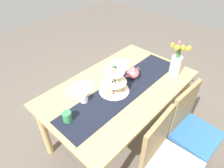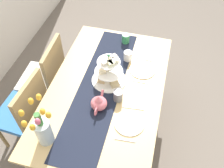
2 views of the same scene
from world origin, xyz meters
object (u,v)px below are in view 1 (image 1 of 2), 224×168
at_px(chair_right, 166,158).
at_px(mug_orange, 67,117).
at_px(fork_left, 127,60).
at_px(dinner_plate_right, 81,88).
at_px(knife_left, 111,70).
at_px(fork_right, 92,82).
at_px(mug_white_text, 84,98).
at_px(dining_table, 120,94).
at_px(teapot, 133,73).
at_px(tiered_cake_stand, 114,83).
at_px(tulip_vase, 176,62).
at_px(chair_left, 190,126).
at_px(knife_right, 70,96).
at_px(mug_grey, 117,74).
at_px(dinner_plate_left, 119,65).

height_order(chair_right, mug_orange, chair_right).
xyz_separation_m(fork_left, dinner_plate_right, (0.73, 0.00, 0.00)).
bearing_deg(knife_left, mug_orange, 16.80).
bearing_deg(fork_right, knife_left, 180.00).
distance_m(chair_right, fork_right, 1.01).
bearing_deg(mug_white_text, dining_table, 165.11).
xyz_separation_m(chair_right, dinner_plate_right, (0.08, -0.97, 0.27)).
relative_size(dining_table, fork_right, 10.53).
distance_m(dining_table, fork_left, 0.52).
xyz_separation_m(chair_right, knife_left, (-0.36, -0.97, 0.26)).
xyz_separation_m(chair_right, teapot, (-0.42, -0.70, 0.32)).
height_order(tiered_cake_stand, tulip_vase, tulip_vase).
bearing_deg(mug_orange, fork_right, -154.29).
xyz_separation_m(knife_left, fork_right, (0.29, 0.00, 0.00)).
bearing_deg(tulip_vase, dining_table, -26.72).
relative_size(chair_right, fork_right, 6.07).
xyz_separation_m(fork_left, mug_orange, (1.07, 0.24, 0.04)).
bearing_deg(teapot, dining_table, 0.00).
xyz_separation_m(chair_left, tiered_cake_stand, (0.34, -0.71, 0.37)).
height_order(tiered_cake_stand, fork_right, tiered_cake_stand).
height_order(tiered_cake_stand, mug_white_text, tiered_cake_stand).
bearing_deg(knife_right, tiered_cake_stand, 142.56).
xyz_separation_m(tiered_cake_stand, mug_white_text, (0.30, -0.10, -0.06)).
distance_m(chair_right, mug_grey, 0.94).
bearing_deg(fork_right, mug_orange, 25.71).
height_order(dinner_plate_right, mug_grey, mug_grey).
distance_m(chair_left, knife_right, 1.21).
bearing_deg(fork_left, mug_orange, 12.41).
bearing_deg(chair_left, mug_grey, -79.34).
xyz_separation_m(chair_left, dinner_plate_left, (-0.04, -0.97, 0.27)).
height_order(tulip_vase, mug_grey, tulip_vase).
relative_size(knife_left, mug_orange, 1.79).
distance_m(dinner_plate_right, mug_white_text, 0.19).
distance_m(chair_left, dinner_plate_left, 1.00).
height_order(knife_left, dinner_plate_right, dinner_plate_right).
xyz_separation_m(dining_table, fork_right, (0.14, -0.26, 0.11)).
bearing_deg(chair_right, mug_grey, -110.10).
bearing_deg(chair_right, tulip_vase, -151.98).
bearing_deg(dinner_plate_right, tiered_cake_stand, 126.98).
bearing_deg(mug_white_text, dinner_plate_right, -121.53).
height_order(fork_left, dinner_plate_right, dinner_plate_right).
bearing_deg(fork_left, dining_table, 31.07).
height_order(tiered_cake_stand, dinner_plate_left, tiered_cake_stand).
bearing_deg(mug_orange, chair_left, 140.26).
relative_size(teapot, knife_right, 1.40).
xyz_separation_m(dinner_plate_left, mug_grey, (0.20, 0.14, 0.05)).
height_order(teapot, mug_orange, teapot).
height_order(chair_right, tulip_vase, tulip_vase).
bearing_deg(mug_grey, knife_left, -111.38).
distance_m(tulip_vase, knife_right, 1.16).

